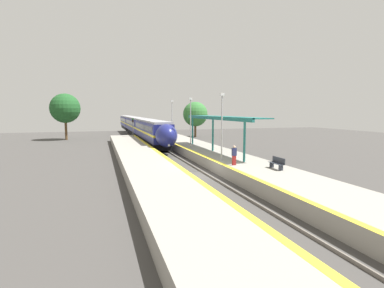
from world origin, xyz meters
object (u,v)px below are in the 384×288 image
lamppost_far (172,118)px  train (137,125)px  platform_bench (277,163)px  railway_signal (133,127)px  lamppost_near (222,123)px  lamppost_mid (191,120)px  person_waiting (234,155)px

lamppost_far → train: bearing=96.0°
platform_bench → railway_signal: bearing=102.7°
lamppost_near → lamppost_far: bearing=90.0°
lamppost_mid → lamppost_near: bearing=-90.0°
person_waiting → lamppost_near: size_ratio=0.27×
railway_signal → platform_bench: bearing=-77.3°
lamppost_far → railway_signal: bearing=118.6°
railway_signal → train: bearing=80.9°
train → lamppost_far: size_ratio=11.02×
lamppost_near → person_waiting: bearing=-87.5°
lamppost_near → lamppost_mid: (0.00, 9.41, 0.00)m
person_waiting → lamppost_far: size_ratio=0.27×
platform_bench → lamppost_far: lamppost_far is taller
person_waiting → lamppost_near: 3.46m
lamppost_mid → lamppost_far: bearing=90.0°
lamppost_far → lamppost_near: bearing=-90.0°
platform_bench → railway_signal: railway_signal is taller
platform_bench → person_waiting: person_waiting is taller
railway_signal → lamppost_mid: 18.88m
train → person_waiting: train is taller
lamppost_near → lamppost_far: size_ratio=1.00×
person_waiting → lamppost_near: lamppost_near is taller
person_waiting → lamppost_far: bearing=90.3°
person_waiting → lamppost_near: bearing=92.5°
lamppost_near → lamppost_mid: same height
train → railway_signal: (-2.32, -14.48, 0.29)m
platform_bench → lamppost_near: size_ratio=0.28×
platform_bench → lamppost_mid: lamppost_mid is taller
person_waiting → railway_signal: bearing=99.3°
person_waiting → railway_signal: 30.36m
train → platform_bench: train is taller
person_waiting → lamppost_mid: size_ratio=0.27×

